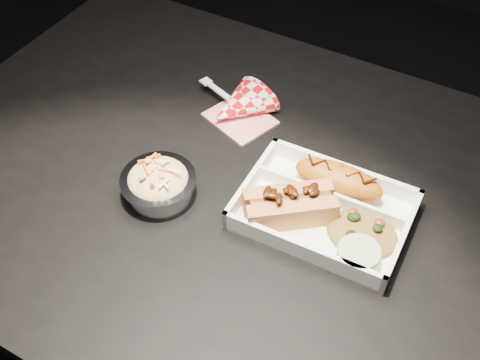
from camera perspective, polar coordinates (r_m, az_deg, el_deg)
name	(u,v)px	position (r m, az deg, el deg)	size (l,w,h in m)	color
dining_table	(259,225)	(1.02, 1.85, -4.31)	(1.20, 0.80, 0.75)	black
food_tray	(324,213)	(0.92, 7.93, -3.09)	(0.26, 0.19, 0.04)	white
fried_pastry	(338,180)	(0.94, 9.32, 0.04)	(0.14, 0.06, 0.05)	#B35F11
hotdog	(290,204)	(0.89, 4.77, -2.33)	(0.14, 0.13, 0.06)	#C37D42
fried_rice_mound	(363,228)	(0.89, 11.61, -4.52)	(0.11, 0.09, 0.03)	olive
cupcake_liner	(358,257)	(0.86, 11.12, -7.15)	(0.06, 0.06, 0.03)	#B2C696
foil_coleslaw_cup	(158,182)	(0.93, -7.74, -0.22)	(0.12, 0.12, 0.06)	silver
napkin_fork	(238,107)	(1.07, -0.19, 6.92)	(0.17, 0.14, 0.10)	red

